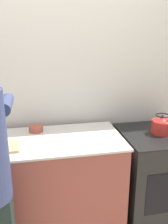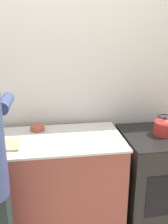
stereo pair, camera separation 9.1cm
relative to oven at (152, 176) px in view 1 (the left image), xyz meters
The scene contains 5 objects.
wall_back 1.29m from the oven, 156.16° to the left, with size 8.00×0.05×2.60m.
counter 1.22m from the oven, behind, with size 1.74×0.65×0.93m.
oven is the anchor object (origin of this frame).
kettle 0.52m from the oven, ahead, with size 0.18×0.18×0.18m.
bowl_prep 1.20m from the oven, 170.00° to the left, with size 0.13×0.13×0.05m.
Camera 1 is at (-0.17, -1.61, 1.77)m, focal length 40.00 mm.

